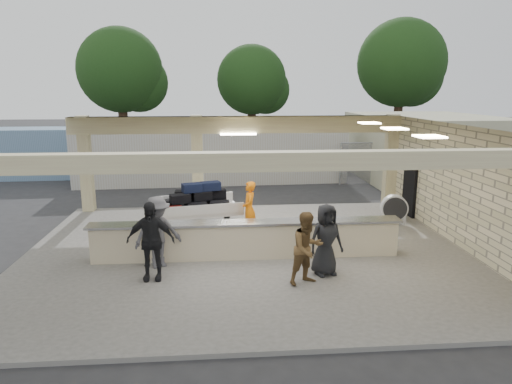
{
  "coord_description": "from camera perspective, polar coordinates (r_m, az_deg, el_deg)",
  "views": [
    {
      "loc": [
        -0.67,
        -11.93,
        4.46
      ],
      "look_at": [
        0.36,
        1.0,
        1.53
      ],
      "focal_mm": 32.0,
      "sensor_mm": 36.0,
      "label": 1
    }
  ],
  "objects": [
    {
      "name": "ground",
      "position": [
        12.75,
        -1.26,
        -7.73
      ],
      "size": [
        120.0,
        120.0,
        0.0
      ],
      "primitive_type": "plane",
      "color": "#2A292C",
      "rests_on": "ground"
    },
    {
      "name": "pavilion",
      "position": [
        13.0,
        -0.52,
        -1.1
      ],
      "size": [
        12.01,
        10.0,
        3.55
      ],
      "color": "#605E59",
      "rests_on": "ground"
    },
    {
      "name": "baggage_counter",
      "position": [
        12.08,
        -1.13,
        -5.95
      ],
      "size": [
        8.2,
        0.58,
        0.98
      ],
      "color": "beige",
      "rests_on": "pavilion"
    },
    {
      "name": "luggage_cart",
      "position": [
        14.52,
        -7.42,
        -1.57
      ],
      "size": [
        2.8,
        2.05,
        1.48
      ],
      "rotation": [
        0.0,
        0.0,
        0.2
      ],
      "color": "silver",
      "rests_on": "pavilion"
    },
    {
      "name": "drum_fan",
      "position": [
        15.72,
        16.89,
        -1.97
      ],
      "size": [
        0.91,
        0.48,
        0.97
      ],
      "rotation": [
        0.0,
        0.0,
        -0.18
      ],
      "color": "silver",
      "rests_on": "pavilion"
    },
    {
      "name": "baggage_handler",
      "position": [
        13.73,
        -0.85,
        -2.13
      ],
      "size": [
        0.36,
        0.62,
        1.68
      ],
      "primitive_type": "imported",
      "rotation": [
        0.0,
        0.0,
        4.67
      ],
      "color": "orange",
      "rests_on": "pavilion"
    },
    {
      "name": "passenger_a",
      "position": [
        10.44,
        6.43,
        -7.0
      ],
      "size": [
        0.9,
        0.68,
        1.69
      ],
      "primitive_type": "imported",
      "rotation": [
        0.0,
        0.0,
        0.44
      ],
      "color": "brown",
      "rests_on": "pavilion"
    },
    {
      "name": "passenger_b",
      "position": [
        10.86,
        -13.05,
        -5.98
      ],
      "size": [
        1.11,
        0.42,
        1.87
      ],
      "primitive_type": "imported",
      "rotation": [
        0.0,
        0.0,
        -0.02
      ],
      "color": "black",
      "rests_on": "pavilion"
    },
    {
      "name": "passenger_c",
      "position": [
        11.57,
        -12.18,
        -4.94
      ],
      "size": [
        1.23,
        0.85,
        1.81
      ],
      "primitive_type": "imported",
      "rotation": [
        0.0,
        0.0,
        0.42
      ],
      "color": "#4A4A4F",
      "rests_on": "pavilion"
    },
    {
      "name": "passenger_d",
      "position": [
        11.02,
        8.72,
        -5.89
      ],
      "size": [
        0.91,
        0.57,
        1.73
      ],
      "primitive_type": "imported",
      "rotation": [
        0.0,
        0.0,
        0.28
      ],
      "color": "black",
      "rests_on": "pavilion"
    },
    {
      "name": "car_white_a",
      "position": [
        27.26,
        13.4,
        4.68
      ],
      "size": [
        5.72,
        2.91,
        1.6
      ],
      "primitive_type": "imported",
      "rotation": [
        0.0,
        0.0,
        1.52
      ],
      "color": "silver",
      "rests_on": "ground"
    },
    {
      "name": "car_white_b",
      "position": [
        28.45,
        19.65,
        4.42
      ],
      "size": [
        4.78,
        3.38,
        1.42
      ],
      "primitive_type": "imported",
      "rotation": [
        0.0,
        0.0,
        1.14
      ],
      "color": "silver",
      "rests_on": "ground"
    },
    {
      "name": "car_dark",
      "position": [
        28.4,
        11.02,
        5.1
      ],
      "size": [
        4.99,
        2.41,
        1.6
      ],
      "primitive_type": "imported",
      "rotation": [
        0.0,
        0.0,
        1.42
      ],
      "color": "black",
      "rests_on": "ground"
    },
    {
      "name": "container_white",
      "position": [
        22.45,
        -5.45,
        4.83
      ],
      "size": [
        12.96,
        3.19,
        2.79
      ],
      "primitive_type": "cube",
      "rotation": [
        0.0,
        0.0,
        0.05
      ],
      "color": "#BBBBB6",
      "rests_on": "ground"
    },
    {
      "name": "container_blue",
      "position": [
        26.64,
        -28.82,
        4.26
      ],
      "size": [
        9.73,
        2.61,
        2.51
      ],
      "primitive_type": "cube",
      "rotation": [
        0.0,
        0.0,
        0.03
      ],
      "color": "#708FB4",
      "rests_on": "ground"
    },
    {
      "name": "fence",
      "position": [
        24.2,
        24.38,
        3.51
      ],
      "size": [
        12.06,
        0.06,
        2.03
      ],
      "color": "gray",
      "rests_on": "ground"
    },
    {
      "name": "tree_left",
      "position": [
        36.78,
        -16.04,
        14.02
      ],
      "size": [
        6.6,
        6.3,
        9.0
      ],
      "color": "#382619",
      "rests_on": "ground"
    },
    {
      "name": "tree_mid",
      "position": [
        38.21,
        -0.08,
        13.49
      ],
      "size": [
        6.0,
        5.6,
        8.0
      ],
      "color": "#382619",
      "rests_on": "ground"
    },
    {
      "name": "tree_right",
      "position": [
        40.04,
        18.04,
        14.65
      ],
      "size": [
        7.2,
        7.0,
        10.0
      ],
      "color": "#382619",
      "rests_on": "ground"
    },
    {
      "name": "adjacent_building",
      "position": [
        24.34,
        20.27,
        5.21
      ],
      "size": [
        6.0,
        8.0,
        3.2
      ],
      "primitive_type": "cube",
      "color": "#BFBC98",
      "rests_on": "ground"
    }
  ]
}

